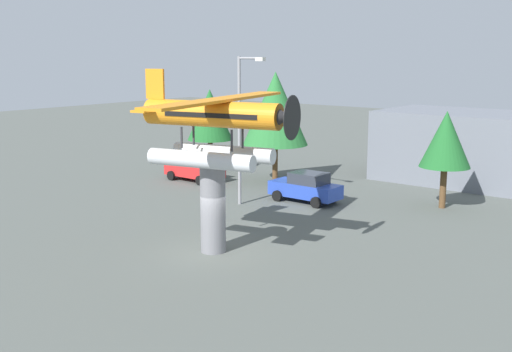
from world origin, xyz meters
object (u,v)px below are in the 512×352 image
object	(u,v)px
tree_west	(210,115)
tree_east	(275,109)
floatplane_monument	(215,126)
car_mid_blue	(306,187)
display_pedestal	(213,208)
car_near_red	(195,168)
streetlight_primary	(242,121)
storefront_building	(478,148)
tree_center_back	(446,140)

from	to	relation	value
tree_west	tree_east	size ratio (longest dim) A/B	0.81
floatplane_monument	car_mid_blue	bearing A→B (deg)	88.76
display_pedestal	car_near_red	world-z (taller)	display_pedestal
car_mid_blue	streetlight_primary	distance (m)	5.46
tree_east	storefront_building	bearing A→B (deg)	36.77
car_mid_blue	tree_center_back	size ratio (longest dim) A/B	0.77
tree_center_back	streetlight_primary	bearing A→B (deg)	-145.56
car_mid_blue	car_near_red	bearing A→B (deg)	-2.81
floatplane_monument	tree_center_back	world-z (taller)	floatplane_monument
tree_east	car_near_red	bearing A→B (deg)	-144.35
display_pedestal	floatplane_monument	world-z (taller)	floatplane_monument
display_pedestal	storefront_building	world-z (taller)	storefront_building
streetlight_primary	tree_east	distance (m)	6.90
floatplane_monument	car_near_red	bearing A→B (deg)	123.81
car_mid_blue	streetlight_primary	world-z (taller)	streetlight_primary
display_pedestal	car_mid_blue	world-z (taller)	display_pedestal
car_near_red	tree_center_back	xyz separation A→B (m)	(16.19, 3.10, 2.98)
display_pedestal	car_mid_blue	xyz separation A→B (m)	(-2.08, 10.30, -1.06)
display_pedestal	storefront_building	size ratio (longest dim) A/B	0.31
tree_center_back	tree_east	bearing A→B (deg)	179.67
car_mid_blue	tree_west	size ratio (longest dim) A/B	0.70
car_mid_blue	streetlight_primary	size ratio (longest dim) A/B	0.50
streetlight_primary	tree_east	xyz separation A→B (m)	(-2.47, 6.45, 0.10)
car_near_red	tree_west	bearing A→B (deg)	-63.80
streetlight_primary	tree_west	world-z (taller)	streetlight_primary
tree_east	tree_center_back	bearing A→B (deg)	-0.33
storefront_building	tree_east	xyz separation A→B (m)	(-10.81, -8.08, 2.58)
car_near_red	tree_center_back	distance (m)	16.75
tree_center_back	floatplane_monument	bearing A→B (deg)	-108.42
streetlight_primary	storefront_building	size ratio (longest dim) A/B	0.66
display_pedestal	tree_east	size ratio (longest dim) A/B	0.53
car_near_red	storefront_building	xyz separation A→B (m)	(15.22, 11.24, 1.47)
storefront_building	tree_east	bearing A→B (deg)	-143.23
storefront_building	tree_west	xyz separation A→B (m)	(-16.86, -7.91, 1.79)
car_mid_blue	storefront_building	bearing A→B (deg)	-116.56
floatplane_monument	tree_center_back	size ratio (longest dim) A/B	1.90
car_near_red	tree_west	size ratio (longest dim) A/B	0.70
floatplane_monument	car_near_red	world-z (taller)	floatplane_monument
display_pedestal	tree_center_back	bearing A→B (deg)	71.14
storefront_building	floatplane_monument	bearing A→B (deg)	-99.41
storefront_building	tree_west	world-z (taller)	tree_west
floatplane_monument	tree_east	world-z (taller)	floatplane_monument
car_mid_blue	tree_west	xyz separation A→B (m)	(-11.01, 3.80, 3.25)
tree_east	tree_center_back	world-z (taller)	tree_east
floatplane_monument	streetlight_primary	xyz separation A→B (m)	(-4.70, 7.45, -0.72)
car_near_red	storefront_building	bearing A→B (deg)	-143.55
floatplane_monument	streetlight_primary	size ratio (longest dim) A/B	1.24
car_near_red	tree_center_back	size ratio (longest dim) A/B	0.77
display_pedestal	tree_center_back	distance (m)	14.77
streetlight_primary	tree_center_back	xyz separation A→B (m)	(9.30, 6.38, -0.97)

